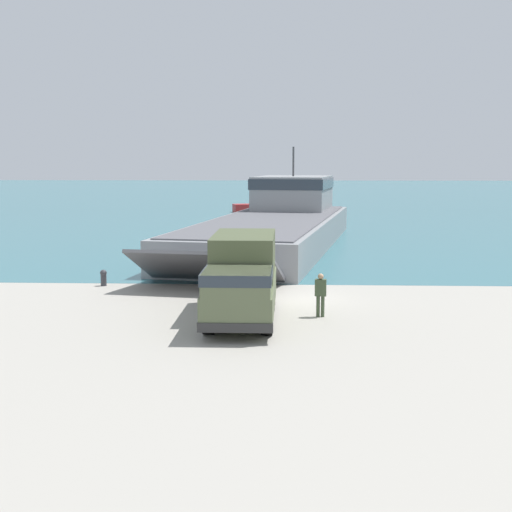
{
  "coord_description": "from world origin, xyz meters",
  "views": [
    {
      "loc": [
        -0.4,
        -30.61,
        6.04
      ],
      "look_at": [
        -1.71,
        1.06,
        1.76
      ],
      "focal_mm": 50.0,
      "sensor_mm": 36.0,
      "label": 1
    }
  ],
  "objects_px": {
    "moored_boat_a": "(257,206)",
    "military_truck": "(242,278)",
    "landing_craft": "(277,221)",
    "soldier_on_ramp": "(321,292)",
    "mooring_bollard": "(104,277)"
  },
  "relations": [
    {
      "from": "landing_craft",
      "to": "mooring_bollard",
      "type": "relative_size",
      "value": 42.36
    },
    {
      "from": "landing_craft",
      "to": "soldier_on_ramp",
      "type": "bearing_deg",
      "value": -75.91
    },
    {
      "from": "landing_craft",
      "to": "soldier_on_ramp",
      "type": "distance_m",
      "value": 24.52
    },
    {
      "from": "landing_craft",
      "to": "mooring_bollard",
      "type": "distance_m",
      "value": 19.78
    },
    {
      "from": "landing_craft",
      "to": "moored_boat_a",
      "type": "height_order",
      "value": "landing_craft"
    },
    {
      "from": "landing_craft",
      "to": "mooring_bollard",
      "type": "bearing_deg",
      "value": -105.01
    },
    {
      "from": "mooring_bollard",
      "to": "landing_craft",
      "type": "bearing_deg",
      "value": 65.52
    },
    {
      "from": "soldier_on_ramp",
      "to": "mooring_bollard",
      "type": "height_order",
      "value": "soldier_on_ramp"
    },
    {
      "from": "soldier_on_ramp",
      "to": "mooring_bollard",
      "type": "bearing_deg",
      "value": -116.54
    },
    {
      "from": "military_truck",
      "to": "moored_boat_a",
      "type": "relative_size",
      "value": 1.33
    },
    {
      "from": "military_truck",
      "to": "moored_boat_a",
      "type": "height_order",
      "value": "military_truck"
    },
    {
      "from": "mooring_bollard",
      "to": "military_truck",
      "type": "bearing_deg",
      "value": -44.12
    },
    {
      "from": "landing_craft",
      "to": "military_truck",
      "type": "bearing_deg",
      "value": -82.9
    },
    {
      "from": "moored_boat_a",
      "to": "military_truck",
      "type": "bearing_deg",
      "value": 165.35
    },
    {
      "from": "military_truck",
      "to": "mooring_bollard",
      "type": "distance_m",
      "value": 10.03
    }
  ]
}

